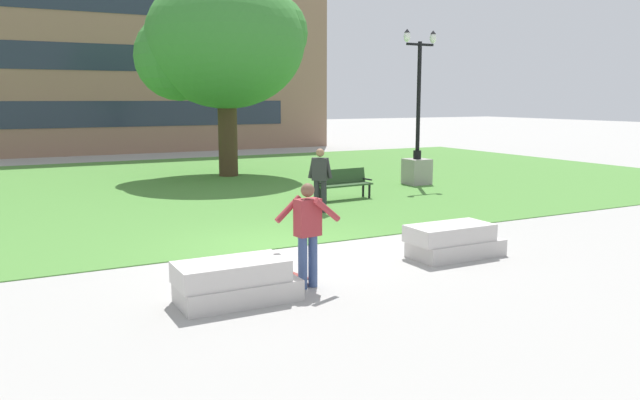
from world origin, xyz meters
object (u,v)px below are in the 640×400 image
at_px(park_bench_near_left, 343,182).
at_px(person_bystander_near_lawn, 320,177).
at_px(person_skateboarder, 308,229).
at_px(lamp_post_right, 417,154).
at_px(skateboard, 292,274).
at_px(concrete_block_center, 235,282).
at_px(concrete_block_left, 453,241).

height_order(park_bench_near_left, person_bystander_near_lawn, person_bystander_near_lawn).
xyz_separation_m(person_skateboarder, lamp_post_right, (8.91, 9.13, 0.12)).
relative_size(skateboard, person_bystander_near_lawn, 0.61).
height_order(concrete_block_center, park_bench_near_left, park_bench_near_left).
relative_size(concrete_block_center, concrete_block_left, 0.97).
xyz_separation_m(concrete_block_left, skateboard, (-3.43, 0.06, -0.22)).
height_order(person_skateboarder, skateboard, person_skateboarder).
height_order(concrete_block_left, person_bystander_near_lawn, person_bystander_near_lawn).
relative_size(skateboard, lamp_post_right, 0.19).
bearing_deg(lamp_post_right, concrete_block_center, -137.76).
distance_m(concrete_block_center, lamp_post_right, 13.81).
distance_m(park_bench_near_left, person_bystander_near_lawn, 2.35).
xyz_separation_m(concrete_block_center, person_skateboarder, (1.29, 0.13, 0.67)).
bearing_deg(concrete_block_center, person_skateboarder, 5.92).
xyz_separation_m(concrete_block_center, skateboard, (1.26, 0.68, -0.22)).
height_order(concrete_block_left, park_bench_near_left, park_bench_near_left).
bearing_deg(person_bystander_near_lawn, person_skateboarder, -119.44).
bearing_deg(person_skateboarder, skateboard, 94.14).
relative_size(person_skateboarder, person_bystander_near_lawn, 1.00).
height_order(concrete_block_center, skateboard, concrete_block_center).
xyz_separation_m(lamp_post_right, person_bystander_near_lawn, (-5.62, -3.31, -0.11)).
distance_m(concrete_block_center, person_bystander_near_lawn, 7.54).
distance_m(concrete_block_center, park_bench_near_left, 9.81).
bearing_deg(park_bench_near_left, skateboard, -125.68).
relative_size(park_bench_near_left, lamp_post_right, 0.34).
bearing_deg(person_bystander_near_lawn, concrete_block_left, -88.85).
bearing_deg(skateboard, park_bench_near_left, 54.32).
distance_m(concrete_block_left, park_bench_near_left, 7.13).
distance_m(concrete_block_center, concrete_block_left, 4.73).
bearing_deg(skateboard, concrete_block_left, -0.93).
xyz_separation_m(concrete_block_left, lamp_post_right, (5.52, 8.65, 0.79)).
bearing_deg(person_skateboarder, concrete_block_left, 8.16).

